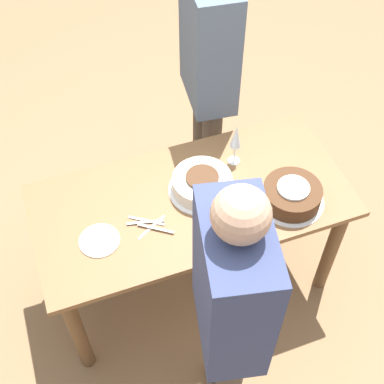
{
  "coord_description": "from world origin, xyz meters",
  "views": [
    {
      "loc": [
        -0.53,
        -1.46,
        2.7
      ],
      "look_at": [
        0.0,
        0.0,
        0.78
      ],
      "focal_mm": 50.0,
      "sensor_mm": 36.0,
      "label": 1
    }
  ],
  "objects_px": {
    "wine_glass_near": "(248,190)",
    "wine_glass_far": "(236,138)",
    "person_cutting": "(230,305)",
    "person_watching": "(209,65)",
    "cake_front_chocolate": "(292,195)",
    "cake_center_white": "(202,184)"
  },
  "relations": [
    {
      "from": "wine_glass_near",
      "to": "person_watching",
      "type": "height_order",
      "value": "person_watching"
    },
    {
      "from": "person_cutting",
      "to": "cake_front_chocolate",
      "type": "bearing_deg",
      "value": -34.02
    },
    {
      "from": "cake_center_white",
      "to": "person_watching",
      "type": "relative_size",
      "value": 0.2
    },
    {
      "from": "person_cutting",
      "to": "person_watching",
      "type": "height_order",
      "value": "person_watching"
    },
    {
      "from": "wine_glass_near",
      "to": "wine_glass_far",
      "type": "relative_size",
      "value": 0.86
    },
    {
      "from": "person_cutting",
      "to": "person_watching",
      "type": "xyz_separation_m",
      "value": [
        0.41,
        1.28,
        0.02
      ]
    },
    {
      "from": "cake_center_white",
      "to": "wine_glass_near",
      "type": "height_order",
      "value": "wine_glass_near"
    },
    {
      "from": "person_cutting",
      "to": "person_watching",
      "type": "bearing_deg",
      "value": -5.42
    },
    {
      "from": "person_cutting",
      "to": "wine_glass_far",
      "type": "bearing_deg",
      "value": -12.11
    },
    {
      "from": "cake_center_white",
      "to": "person_watching",
      "type": "distance_m",
      "value": 0.66
    },
    {
      "from": "wine_glass_near",
      "to": "person_watching",
      "type": "distance_m",
      "value": 0.76
    },
    {
      "from": "wine_glass_near",
      "to": "person_cutting",
      "type": "distance_m",
      "value": 0.62
    },
    {
      "from": "cake_center_white",
      "to": "wine_glass_far",
      "type": "xyz_separation_m",
      "value": [
        0.21,
        0.12,
        0.12
      ]
    },
    {
      "from": "wine_glass_far",
      "to": "person_watching",
      "type": "xyz_separation_m",
      "value": [
        0.03,
        0.45,
        0.08
      ]
    },
    {
      "from": "wine_glass_far",
      "to": "wine_glass_near",
      "type": "bearing_deg",
      "value": -102.3
    },
    {
      "from": "cake_front_chocolate",
      "to": "person_watching",
      "type": "xyz_separation_m",
      "value": [
        -0.12,
        0.78,
        0.2
      ]
    },
    {
      "from": "cake_front_chocolate",
      "to": "person_cutting",
      "type": "distance_m",
      "value": 0.75
    },
    {
      "from": "wine_glass_far",
      "to": "cake_front_chocolate",
      "type": "bearing_deg",
      "value": -65.12
    },
    {
      "from": "cake_center_white",
      "to": "wine_glass_near",
      "type": "bearing_deg",
      "value": -49.49
    },
    {
      "from": "wine_glass_far",
      "to": "person_cutting",
      "type": "xyz_separation_m",
      "value": [
        -0.38,
        -0.83,
        0.06
      ]
    },
    {
      "from": "cake_front_chocolate",
      "to": "wine_glass_far",
      "type": "height_order",
      "value": "wine_glass_far"
    },
    {
      "from": "wine_glass_near",
      "to": "person_watching",
      "type": "bearing_deg",
      "value": 82.5
    }
  ]
}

